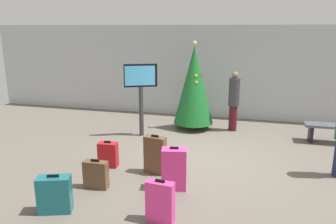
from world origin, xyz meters
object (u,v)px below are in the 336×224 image
(suitcase_1, at_px, (108,155))
(suitcase_2, at_px, (174,169))
(traveller_1, at_px, (234,100))
(suitcase_5, at_px, (160,202))
(holiday_tree, at_px, (194,85))
(waiting_bench, at_px, (333,129))
(flight_info_kiosk, at_px, (141,86))
(suitcase_4, at_px, (55,194))
(suitcase_0, at_px, (96,175))
(suitcase_3, at_px, (155,155))

(suitcase_1, bearing_deg, suitcase_2, -21.38)
(traveller_1, relative_size, suitcase_5, 2.44)
(holiday_tree, xyz_separation_m, waiting_bench, (3.61, -0.35, -0.91))
(flight_info_kiosk, distance_m, suitcase_4, 4.07)
(suitcase_2, bearing_deg, waiting_bench, 45.49)
(suitcase_0, distance_m, suitcase_2, 1.41)
(waiting_bench, xyz_separation_m, suitcase_5, (-3.25, -4.40, -0.03))
(suitcase_4, bearing_deg, suitcase_5, 5.23)
(suitcase_2, height_order, suitcase_3, suitcase_2)
(flight_info_kiosk, distance_m, waiting_bench, 4.98)
(traveller_1, height_order, suitcase_5, traveller_1)
(traveller_1, xyz_separation_m, suitcase_1, (-2.35, -3.18, -0.62))
(flight_info_kiosk, bearing_deg, traveller_1, 24.33)
(waiting_bench, relative_size, suitcase_0, 2.49)
(holiday_tree, height_order, suitcase_3, holiday_tree)
(holiday_tree, relative_size, suitcase_5, 3.63)
(suitcase_1, xyz_separation_m, suitcase_3, (1.04, -0.06, 0.12))
(flight_info_kiosk, distance_m, suitcase_3, 2.59)
(waiting_bench, relative_size, suitcase_5, 2.01)
(traveller_1, bearing_deg, suitcase_0, -117.77)
(suitcase_1, relative_size, suitcase_2, 0.70)
(traveller_1, distance_m, suitcase_0, 4.68)
(suitcase_0, bearing_deg, flight_info_kiosk, 93.41)
(traveller_1, height_order, suitcase_1, traveller_1)
(holiday_tree, relative_size, flight_info_kiosk, 1.29)
(suitcase_1, distance_m, suitcase_5, 2.31)
(flight_info_kiosk, bearing_deg, suitcase_0, -86.59)
(flight_info_kiosk, height_order, suitcase_1, flight_info_kiosk)
(flight_info_kiosk, bearing_deg, suitcase_5, -67.14)
(suitcase_0, bearing_deg, waiting_bench, 38.17)
(waiting_bench, distance_m, suitcase_2, 4.69)
(suitcase_0, xyz_separation_m, suitcase_4, (-0.26, -0.89, 0.04))
(suitcase_3, bearing_deg, holiday_tree, 86.46)
(suitcase_1, bearing_deg, flight_info_kiosk, 89.87)
(flight_info_kiosk, height_order, suitcase_5, flight_info_kiosk)
(holiday_tree, bearing_deg, suitcase_1, -111.80)
(waiting_bench, height_order, suitcase_5, suitcase_5)
(suitcase_1, xyz_separation_m, suitcase_2, (1.56, -0.61, 0.12))
(suitcase_5, bearing_deg, traveller_1, 81.20)
(suitcase_5, bearing_deg, suitcase_1, 133.87)
(suitcase_1, relative_size, suitcase_3, 0.70)
(holiday_tree, relative_size, suitcase_1, 4.42)
(waiting_bench, xyz_separation_m, suitcase_4, (-4.92, -4.55, -0.06))
(holiday_tree, height_order, suitcase_1, holiday_tree)
(suitcase_3, height_order, suitcase_4, suitcase_3)
(suitcase_1, height_order, suitcase_5, suitcase_5)
(suitcase_1, height_order, suitcase_4, suitcase_4)
(traveller_1, distance_m, suitcase_3, 3.52)
(flight_info_kiosk, xyz_separation_m, waiting_bench, (4.84, 0.62, -0.98))
(waiting_bench, height_order, suitcase_2, suitcase_2)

